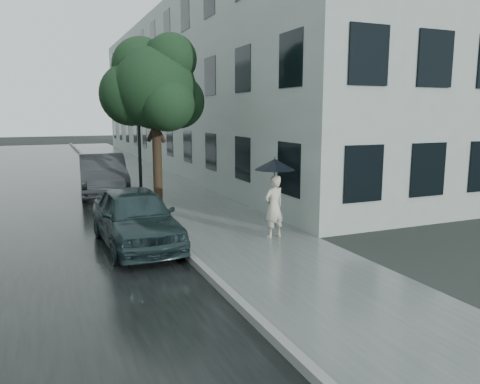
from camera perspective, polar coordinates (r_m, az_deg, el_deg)
name	(u,v)px	position (r m, az deg, el deg)	size (l,w,h in m)	color
ground	(277,265)	(9.98, 4.49, -8.89)	(120.00, 120.00, 0.00)	black
sidewalk	(157,185)	(21.14, -10.12, 0.89)	(3.50, 60.00, 0.01)	slate
kerb_near	(115,186)	(20.80, -15.02, 0.77)	(0.15, 60.00, 0.15)	slate
asphalt_road	(26,193)	(20.63, -24.67, -0.07)	(6.85, 60.00, 0.00)	black
building_near	(210,91)	(29.60, -3.68, 12.21)	(7.02, 36.00, 9.00)	#929F9B
pedestrian	(274,207)	(11.92, 4.16, -1.79)	(0.59, 0.38, 1.61)	#B8B4A2
umbrella	(275,164)	(11.79, 4.26, 3.38)	(1.37, 1.37, 1.14)	black
street_tree	(154,87)	(15.48, -10.40, 12.46)	(3.40, 3.09, 5.63)	#332619
lamp_post	(134,115)	(17.99, -12.76, 9.10)	(0.83, 0.43, 5.38)	black
car_near	(135,217)	(11.48, -12.63, -2.96)	(1.66, 4.12, 1.41)	#1C2D2F
car_far	(103,174)	(19.00, -16.40, 2.07)	(1.66, 4.77, 1.57)	#272A2D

